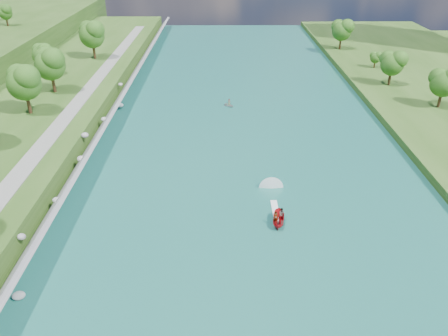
{
  "coord_description": "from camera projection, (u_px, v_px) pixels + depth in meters",
  "views": [
    {
      "loc": [
        -4.0,
        -38.39,
        33.87
      ],
      "look_at": [
        -3.65,
        18.53,
        2.5
      ],
      "focal_mm": 35.0,
      "sensor_mm": 36.0,
      "label": 1
    }
  ],
  "objects": [
    {
      "name": "motorboat",
      "position": [
        277.0,
        212.0,
        58.1
      ],
      "size": [
        3.6,
        18.79,
        2.07
      ],
      "rotation": [
        0.0,
        0.0,
        2.98
      ],
      "color": "#B20E15",
      "rests_on": "river_water"
    },
    {
      "name": "riprap_bank",
      "position": [
        77.0,
        170.0,
        65.97
      ],
      "size": [
        3.87,
        236.0,
        4.12
      ],
      "color": "slate",
      "rests_on": "ground"
    },
    {
      "name": "raft",
      "position": [
        229.0,
        105.0,
        94.1
      ],
      "size": [
        3.0,
        3.0,
        1.61
      ],
      "rotation": [
        0.0,
        0.0,
        0.78
      ],
      "color": "gray",
      "rests_on": "river_water"
    },
    {
      "name": "river_water",
      "position": [
        247.0,
        177.0,
        67.49
      ],
      "size": [
        55.0,
        240.0,
        0.1
      ],
      "primitive_type": "cube",
      "color": "#185D5D",
      "rests_on": "ground"
    },
    {
      "name": "ground",
      "position": [
        257.0,
        265.0,
        49.99
      ],
      "size": [
        260.0,
        260.0,
        0.0
      ],
      "primitive_type": "plane",
      "color": "#2D5119",
      "rests_on": "ground"
    },
    {
      "name": "riverside_path",
      "position": [
        32.0,
        158.0,
        65.62
      ],
      "size": [
        3.0,
        200.0,
        0.1
      ],
      "primitive_type": "cube",
      "color": "gray",
      "rests_on": "berm_west"
    }
  ]
}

